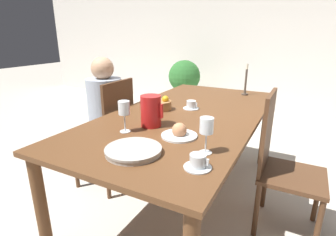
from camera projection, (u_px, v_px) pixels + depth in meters
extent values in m
plane|color=beige|center=(185.00, 200.00, 2.24)|extent=(20.00, 20.00, 0.00)
cube|color=silver|center=(262.00, 37.00, 4.46)|extent=(10.00, 0.06, 2.60)
cube|color=brown|center=(187.00, 115.00, 2.00)|extent=(1.04, 2.09, 0.03)
cylinder|color=brown|center=(42.00, 214.00, 1.49)|extent=(0.07, 0.07, 0.75)
cylinder|color=brown|center=(185.00, 119.00, 3.15)|extent=(0.07, 0.07, 0.75)
cylinder|color=brown|center=(264.00, 132.00, 2.74)|extent=(0.07, 0.07, 0.75)
cylinder|color=#51331E|center=(76.00, 167.00, 2.37)|extent=(0.04, 0.04, 0.41)
cylinder|color=#51331E|center=(103.00, 151.00, 2.68)|extent=(0.04, 0.04, 0.41)
cylinder|color=#51331E|center=(108.00, 177.00, 2.20)|extent=(0.04, 0.04, 0.41)
cylinder|color=#51331E|center=(133.00, 159.00, 2.51)|extent=(0.04, 0.04, 0.41)
cube|color=#51331E|center=(104.00, 141.00, 2.37)|extent=(0.42, 0.42, 0.03)
cube|color=#51331E|center=(119.00, 114.00, 2.20)|extent=(0.03, 0.39, 0.55)
cylinder|color=#51331E|center=(317.00, 197.00, 1.93)|extent=(0.04, 0.04, 0.41)
cylinder|color=#51331E|center=(318.00, 228.00, 1.62)|extent=(0.04, 0.04, 0.41)
cylinder|color=#51331E|center=(265.00, 184.00, 2.10)|extent=(0.04, 0.04, 0.41)
cylinder|color=#51331E|center=(256.00, 210.00, 1.79)|extent=(0.04, 0.04, 0.41)
cube|color=#51331E|center=(293.00, 176.00, 1.79)|extent=(0.42, 0.42, 0.03)
cube|color=#51331E|center=(267.00, 132.00, 1.79)|extent=(0.03, 0.39, 0.55)
cylinder|color=#33333D|center=(90.00, 160.00, 2.46)|extent=(0.09, 0.09, 0.44)
cylinder|color=#33333D|center=(102.00, 153.00, 2.60)|extent=(0.09, 0.09, 0.44)
cube|color=#33333D|center=(100.00, 132.00, 2.41)|extent=(0.30, 0.34, 0.11)
cylinder|color=#9EA8B7|center=(105.00, 105.00, 2.29)|extent=(0.30, 0.30, 0.46)
sphere|color=tan|center=(102.00, 68.00, 2.19)|extent=(0.19, 0.19, 0.19)
cylinder|color=tan|center=(111.00, 87.00, 2.47)|extent=(0.25, 0.06, 0.20)
cylinder|color=red|center=(151.00, 111.00, 1.69)|extent=(0.13, 0.13, 0.20)
cube|color=red|center=(161.00, 111.00, 1.65)|extent=(0.02, 0.02, 0.09)
cone|color=red|center=(144.00, 98.00, 1.69)|extent=(0.04, 0.04, 0.04)
cylinder|color=white|center=(205.00, 153.00, 1.33)|extent=(0.07, 0.07, 0.00)
cylinder|color=white|center=(206.00, 143.00, 1.31)|extent=(0.01, 0.01, 0.10)
cylinder|color=white|center=(207.00, 125.00, 1.28)|extent=(0.07, 0.07, 0.08)
cylinder|color=white|center=(125.00, 131.00, 1.61)|extent=(0.07, 0.07, 0.00)
cylinder|color=white|center=(125.00, 123.00, 1.60)|extent=(0.01, 0.01, 0.11)
cylinder|color=white|center=(124.00, 108.00, 1.57)|extent=(0.07, 0.07, 0.08)
cylinder|color=red|center=(124.00, 111.00, 1.57)|extent=(0.06, 0.06, 0.05)
cylinder|color=silver|center=(198.00, 167.00, 1.18)|extent=(0.13, 0.13, 0.01)
cylinder|color=silver|center=(198.00, 161.00, 1.17)|extent=(0.08, 0.08, 0.06)
cube|color=silver|center=(207.00, 162.00, 1.15)|extent=(0.01, 0.01, 0.03)
cylinder|color=silver|center=(191.00, 108.00, 2.10)|extent=(0.13, 0.13, 0.01)
cylinder|color=silver|center=(191.00, 104.00, 2.09)|extent=(0.08, 0.08, 0.06)
cube|color=silver|center=(196.00, 105.00, 2.07)|extent=(0.01, 0.01, 0.03)
cylinder|color=#B7B2A8|center=(133.00, 152.00, 1.32)|extent=(0.28, 0.28, 0.02)
cylinder|color=#B7B2A8|center=(133.00, 149.00, 1.32)|extent=(0.29, 0.29, 0.01)
cylinder|color=silver|center=(179.00, 136.00, 1.54)|extent=(0.21, 0.21, 0.01)
sphere|color=tan|center=(179.00, 130.00, 1.53)|extent=(0.09, 0.09, 0.09)
cylinder|color=#9E6B3D|center=(161.00, 105.00, 2.07)|extent=(0.17, 0.17, 0.07)
sphere|color=gold|center=(165.00, 99.00, 2.05)|extent=(0.05, 0.05, 0.05)
sphere|color=red|center=(156.00, 99.00, 2.07)|extent=(0.05, 0.05, 0.05)
cylinder|color=#4C4238|center=(245.00, 94.00, 2.57)|extent=(0.06, 0.06, 0.01)
cylinder|color=#4C4238|center=(246.00, 82.00, 2.53)|extent=(0.02, 0.02, 0.24)
cylinder|color=beige|center=(247.00, 66.00, 2.49)|extent=(0.02, 0.02, 0.05)
cylinder|color=beige|center=(184.00, 106.00, 4.74)|extent=(0.28, 0.28, 0.18)
cylinder|color=brown|center=(184.00, 96.00, 4.68)|extent=(0.04, 0.04, 0.22)
sphere|color=#2D6B2D|center=(184.00, 76.00, 4.57)|extent=(0.56, 0.56, 0.56)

